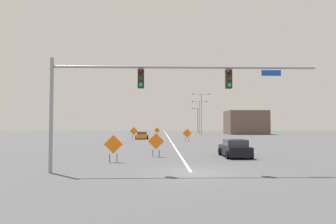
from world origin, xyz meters
name	(u,v)px	position (x,y,z in m)	size (l,w,h in m)	color
ground	(191,172)	(0.00, 0.00, 0.00)	(204.74, 204.74, 0.00)	#444447
road_centre_stripe	(167,135)	(0.00, 56.87, 0.00)	(0.16, 113.75, 0.01)	white
traffic_signal_assembly	(147,85)	(-2.44, -0.01, 4.77)	(14.72, 0.44, 6.28)	gray
street_lamp_mid_right	(197,119)	(9.69, 72.99, 4.20)	(2.00, 0.24, 7.54)	black
street_lamp_near_left	(200,115)	(8.43, 58.46, 5.07)	(3.99, 0.24, 8.56)	gray
street_lamp_near_right	(201,111)	(8.12, 52.91, 5.80)	(4.33, 0.24, 9.90)	gray
construction_sign_median_far	(156,142)	(-2.01, 7.62, 1.18)	(1.32, 0.17, 1.91)	orange
construction_sign_right_lane	(187,134)	(2.37, 27.70, 1.20)	(1.35, 0.26, 1.95)	orange
construction_sign_right_shoulder	(113,145)	(-4.93, 4.39, 1.17)	(1.31, 0.05, 1.89)	orange
construction_sign_left_lane	(157,131)	(-2.31, 47.99, 1.21)	(1.27, 0.12, 1.93)	orange
construction_sign_left_shoulder	(134,132)	(-6.08, 33.36, 1.38)	(1.39, 0.06, 2.17)	orange
car_orange_distant	(142,135)	(-4.90, 36.83, 0.60)	(2.13, 4.44, 1.29)	orange
car_black_near	(235,149)	(4.31, 7.37, 0.65)	(2.04, 4.00, 1.41)	black
roadside_building_east	(246,122)	(20.99, 61.06, 3.09)	(10.10, 8.45, 6.17)	brown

